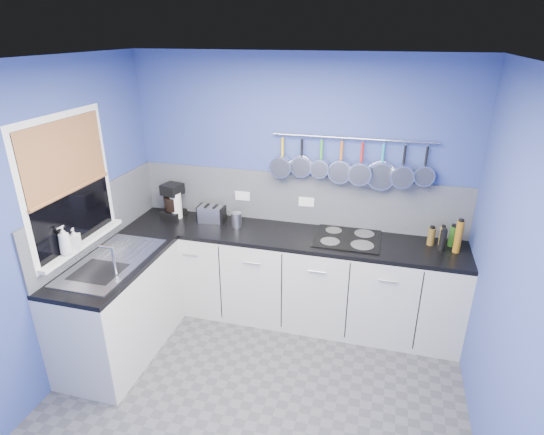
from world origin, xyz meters
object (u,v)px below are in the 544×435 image
at_px(soap_bottle_b, 74,238).
at_px(coffee_maker, 172,201).
at_px(hob, 347,238).
at_px(toaster, 211,214).
at_px(canister, 236,220).
at_px(soap_bottle_a, 64,240).
at_px(paper_towel, 176,205).

bearing_deg(soap_bottle_b, coffee_maker, 75.65).
bearing_deg(coffee_maker, hob, 11.21).
xyz_separation_m(soap_bottle_b, coffee_maker, (0.29, 1.12, -0.07)).
distance_m(toaster, canister, 0.29).
distance_m(toaster, hob, 1.35).
distance_m(coffee_maker, hob, 1.79).
distance_m(soap_bottle_a, paper_towel, 1.26).
xyz_separation_m(soap_bottle_b, hob, (2.06, 1.05, -0.23)).
height_order(soap_bottle_a, coffee_maker, soap_bottle_a).
height_order(toaster, hob, toaster).
bearing_deg(soap_bottle_a, soap_bottle_b, 90.00).
relative_size(paper_towel, hob, 0.44).
relative_size(soap_bottle_b, hob, 0.29).
bearing_deg(toaster, soap_bottle_a, -128.29).
bearing_deg(soap_bottle_b, hob, 26.94).
height_order(soap_bottle_b, paper_towel, soap_bottle_b).
height_order(soap_bottle_a, toaster, soap_bottle_a).
relative_size(paper_towel, canister, 1.78).
height_order(toaster, canister, toaster).
distance_m(soap_bottle_a, coffee_maker, 1.26).
bearing_deg(toaster, paper_towel, 171.77).
xyz_separation_m(coffee_maker, canister, (0.71, -0.08, -0.10)).
xyz_separation_m(paper_towel, hob, (1.73, -0.05, -0.12)).
xyz_separation_m(paper_towel, canister, (0.67, -0.06, -0.06)).
distance_m(coffee_maker, toaster, 0.44).
distance_m(soap_bottle_a, hob, 2.38).
relative_size(soap_bottle_a, canister, 1.65).
bearing_deg(coffee_maker, canister, 7.01).
bearing_deg(coffee_maker, toaster, 11.05).
bearing_deg(soap_bottle_b, soap_bottle_a, -90.00).
height_order(soap_bottle_b, canister, soap_bottle_b).
height_order(paper_towel, coffee_maker, coffee_maker).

